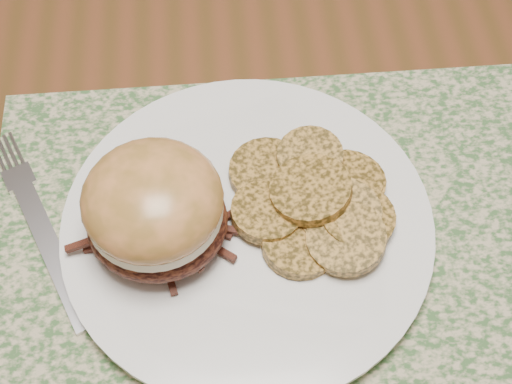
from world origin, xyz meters
TOP-DOWN VIEW (x-y plane):
  - placemat at (-0.29, -0.00)m, footprint 0.45×0.33m
  - dinner_plate at (-0.32, 0.01)m, footprint 0.26×0.26m
  - pork_sandwich at (-0.38, 0.01)m, footprint 0.12×0.12m
  - roasted_potatoes at (-0.26, 0.02)m, footprint 0.14×0.14m
  - fork at (-0.47, 0.03)m, footprint 0.09×0.18m

SIDE VIEW (x-z plane):
  - placemat at x=-0.29m, z-range 0.75..0.75m
  - fork at x=-0.47m, z-range 0.75..0.76m
  - dinner_plate at x=-0.32m, z-range 0.75..0.77m
  - roasted_potatoes at x=-0.26m, z-range 0.76..0.79m
  - pork_sandwich at x=-0.38m, z-range 0.77..0.84m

